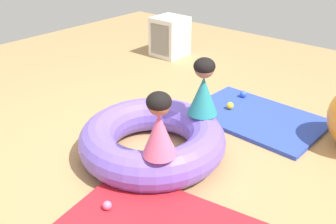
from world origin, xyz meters
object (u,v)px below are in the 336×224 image
(play_ball_pink, at_px, (107,205))
(storage_cube, at_px, (169,37))
(play_ball_blue, at_px, (243,94))
(inflatable_cushion, at_px, (153,139))
(child_in_teal, at_px, (203,87))
(play_ball_yellow, at_px, (230,106))
(child_in_pink, at_px, (159,125))

(play_ball_pink, bearing_deg, storage_cube, 123.33)
(play_ball_pink, xyz_separation_m, play_ball_blue, (-0.23, 2.19, 0.01))
(inflatable_cushion, xyz_separation_m, play_ball_blue, (0.02, 1.46, -0.08))
(storage_cube, bearing_deg, child_in_teal, -42.83)
(storage_cube, bearing_deg, play_ball_pink, -56.67)
(storage_cube, bearing_deg, play_ball_yellow, -30.41)
(inflatable_cushion, height_order, storage_cube, storage_cube)
(play_ball_pink, distance_m, play_ball_blue, 2.21)
(child_in_teal, relative_size, play_ball_yellow, 6.71)
(play_ball_pink, xyz_separation_m, storage_cube, (-1.86, 2.83, 0.21))
(child_in_teal, xyz_separation_m, play_ball_pink, (0.05, -1.15, -0.48))
(child_in_teal, height_order, play_ball_pink, child_in_teal)
(inflatable_cushion, bearing_deg, child_in_teal, 63.54)
(inflatable_cushion, relative_size, child_in_pink, 2.55)
(child_in_pink, distance_m, play_ball_pink, 0.65)
(child_in_teal, height_order, storage_cube, child_in_teal)
(play_ball_yellow, bearing_deg, inflatable_cushion, -93.45)
(child_in_teal, xyz_separation_m, play_ball_blue, (-0.19, 1.04, -0.48))
(inflatable_cushion, xyz_separation_m, child_in_pink, (0.35, -0.30, 0.39))
(child_in_teal, distance_m, storage_cube, 2.49)
(child_in_pink, xyz_separation_m, storage_cube, (-1.96, 2.40, -0.27))
(child_in_teal, bearing_deg, inflatable_cushion, -33.17)
(inflatable_cushion, distance_m, child_in_teal, 0.61)
(inflatable_cushion, distance_m, play_ball_pink, 0.78)
(inflatable_cushion, relative_size, child_in_teal, 2.47)
(child_in_teal, relative_size, storage_cube, 0.89)
(child_in_pink, bearing_deg, play_ball_yellow, 177.29)
(play_ball_yellow, height_order, storage_cube, storage_cube)
(inflatable_cushion, xyz_separation_m, play_ball_pink, (0.25, -0.74, -0.08))
(play_ball_blue, bearing_deg, storage_cube, 158.60)
(child_in_teal, distance_m, play_ball_pink, 1.25)
(child_in_teal, height_order, play_ball_yellow, child_in_teal)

